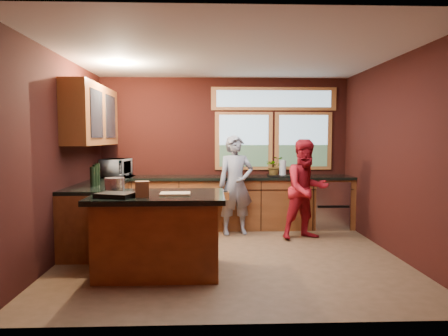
{
  "coord_description": "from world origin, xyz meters",
  "views": [
    {
      "loc": [
        -0.28,
        -5.33,
        1.61
      ],
      "look_at": [
        -0.07,
        0.4,
        1.17
      ],
      "focal_mm": 32.0,
      "sensor_mm": 36.0,
      "label": 1
    }
  ],
  "objects": [
    {
      "name": "stock_pot",
      "position": [
        -1.44,
        -0.46,
        1.03
      ],
      "size": [
        0.24,
        0.24,
        0.18
      ],
      "primitive_type": "cylinder",
      "color": "silver",
      "rests_on": "island"
    },
    {
      "name": "back_counter",
      "position": [
        0.2,
        1.7,
        0.46
      ],
      "size": [
        4.5,
        0.64,
        0.93
      ],
      "color": "#572C14",
      "rests_on": "floor"
    },
    {
      "name": "room_shell",
      "position": [
        -0.6,
        0.32,
        1.8
      ],
      "size": [
        4.52,
        4.02,
        2.71
      ],
      "color": "black",
      "rests_on": "ground"
    },
    {
      "name": "paper_bag",
      "position": [
        -1.04,
        -0.86,
        1.03
      ],
      "size": [
        0.17,
        0.14,
        0.18
      ],
      "primitive_type": "cube",
      "rotation": [
        0.0,
        0.0,
        0.14
      ],
      "color": "brown",
      "rests_on": "island"
    },
    {
      "name": "person_red",
      "position": [
        1.25,
        0.89,
        0.79
      ],
      "size": [
        0.91,
        0.8,
        1.59
      ],
      "primitive_type": "imported",
      "rotation": [
        0.0,
        0.0,
        0.3
      ],
      "color": "maroon",
      "rests_on": "floor"
    },
    {
      "name": "microwave",
      "position": [
        -1.92,
        1.7,
        1.09
      ],
      "size": [
        0.48,
        0.62,
        0.31
      ],
      "primitive_type": "imported",
      "rotation": [
        0.0,
        0.0,
        1.38
      ],
      "color": "#999999",
      "rests_on": "left_counter"
    },
    {
      "name": "paper_towel",
      "position": [
        1.02,
        1.7,
        1.07
      ],
      "size": [
        0.12,
        0.12,
        0.28
      ],
      "primitive_type": "cylinder",
      "color": "silver",
      "rests_on": "back_counter"
    },
    {
      "name": "floor",
      "position": [
        0.0,
        0.0,
        0.0
      ],
      "size": [
        4.5,
        4.5,
        0.0
      ],
      "primitive_type": "plane",
      "color": "brown",
      "rests_on": "ground"
    },
    {
      "name": "cutting_board",
      "position": [
        -0.69,
        -0.66,
        0.95
      ],
      "size": [
        0.36,
        0.26,
        0.02
      ],
      "primitive_type": "cube",
      "rotation": [
        0.0,
        0.0,
        0.03
      ],
      "color": "tan",
      "rests_on": "island"
    },
    {
      "name": "left_counter",
      "position": [
        -1.95,
        0.85,
        0.47
      ],
      "size": [
        0.64,
        2.3,
        0.93
      ],
      "color": "#572C14",
      "rests_on": "floor"
    },
    {
      "name": "potted_plant",
      "position": [
        0.88,
        1.75,
        1.1
      ],
      "size": [
        0.31,
        0.27,
        0.34
      ],
      "primitive_type": "imported",
      "color": "#999999",
      "rests_on": "back_counter"
    },
    {
      "name": "island",
      "position": [
        -0.89,
        -0.61,
        0.48
      ],
      "size": [
        1.55,
        1.05,
        0.95
      ],
      "color": "#572C14",
      "rests_on": "floor"
    },
    {
      "name": "person_grey",
      "position": [
        0.15,
        1.25,
        0.82
      ],
      "size": [
        0.67,
        0.5,
        1.65
      ],
      "primitive_type": "imported",
      "rotation": [
        0.0,
        0.0,
        0.19
      ],
      "color": "slate",
      "rests_on": "floor"
    },
    {
      "name": "black_tray",
      "position": [
        -1.34,
        -0.86,
        0.97
      ],
      "size": [
        0.47,
        0.39,
        0.05
      ],
      "primitive_type": "cube",
      "rotation": [
        0.0,
        0.0,
        -0.31
      ],
      "color": "black",
      "rests_on": "island"
    }
  ]
}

